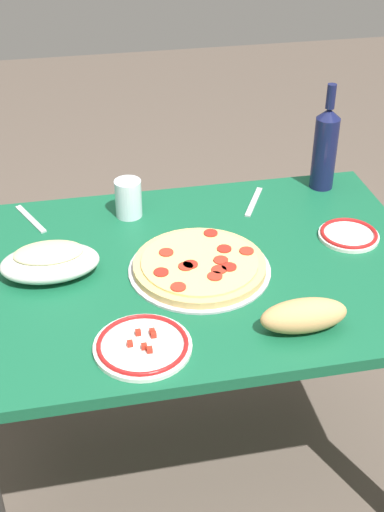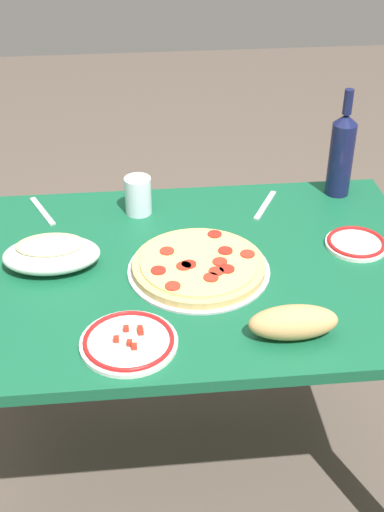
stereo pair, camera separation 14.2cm
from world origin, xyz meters
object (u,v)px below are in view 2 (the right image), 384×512
Objects in this scene: water_glass at (138,195)px; pepperoni_pizza at (199,266)px; baked_pasta_dish at (51,253)px; side_plate_near at (356,243)px; side_plate_far at (129,342)px; dining_table at (192,306)px; bread_loaf at (293,322)px; wine_bottle at (342,153)px.

pepperoni_pizza is at bearing 114.23° from water_glass.
water_glass reaches higher than baked_pasta_dish.
side_plate_far is at bearing 28.98° from side_plate_near.
side_plate_near reaches higher than dining_table.
bread_loaf reaches higher than pepperoni_pizza.
pepperoni_pizza is 3.29× the size of water_glass.
bread_loaf is (0.24, 0.34, 0.03)m from side_plate_near.
baked_pasta_dish is (0.36, -0.06, 0.03)m from pepperoni_pizza.
water_glass is (-0.22, -0.25, 0.01)m from baked_pasta_dish.
pepperoni_pizza is 1.80× the size of bread_loaf.
water_glass is at bearing -66.43° from dining_table.
water_glass is (0.12, -0.28, 0.18)m from dining_table.
wine_bottle reaches higher than water_glass.
bread_loaf is at bearing 123.69° from pepperoni_pizza.
water_glass is at bearing -61.16° from bread_loaf.
baked_pasta_dish is 0.76× the size of wine_bottle.
dining_table is at bearing 113.57° from water_glass.
dining_table is 0.38m from bread_loaf.
side_plate_far reaches higher than dining_table.
bread_loaf is (-0.35, 0.01, 0.03)m from side_plate_far.
dining_table is at bearing 36.07° from wine_bottle.
water_glass is at bearing -65.77° from pepperoni_pizza.
bread_loaf is at bearing 54.07° from side_plate_near.
bread_loaf is (-0.19, 0.29, 0.16)m from dining_table.
side_plate_far reaches higher than side_plate_near.
side_plate_near is at bearing -178.70° from baked_pasta_dish.
pepperoni_pizza is 0.36m from baked_pasta_dish.
side_plate_far is (-0.18, 0.31, -0.03)m from baked_pasta_dish.
baked_pasta_dish is 0.36m from side_plate_far.
dining_table is 0.63m from wine_bottle.
side_plate_far is (0.63, 0.62, -0.12)m from wine_bottle.
baked_pasta_dish reaches higher than pepperoni_pizza.
baked_pasta_dish is 0.87m from wine_bottle.
dining_table is at bearing 174.81° from baked_pasta_dish.
baked_pasta_dish is 0.78m from side_plate_near.
baked_pasta_dish is 0.33m from water_glass.
pepperoni_pizza is 0.43m from side_plate_near.
pepperoni_pizza is (-0.01, 0.02, 0.14)m from dining_table.
wine_bottle reaches higher than dining_table.
wine_bottle is at bearing -159.30° from baked_pasta_dish.
baked_pasta_dish reaches higher than side_plate_near.
wine_bottle is 0.89m from side_plate_far.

